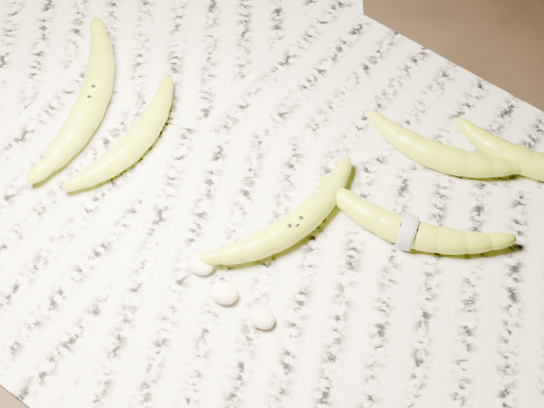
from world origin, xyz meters
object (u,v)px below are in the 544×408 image
(banana_center, at_px, (294,226))
(banana_taped, at_px, (408,231))
(banana_left_b, at_px, (136,141))
(banana_left_a, at_px, (92,99))
(banana_upper_b, at_px, (530,162))
(banana_upper_a, at_px, (442,156))

(banana_center, xyz_separation_m, banana_taped, (0.13, 0.04, -0.00))
(banana_center, bearing_deg, banana_left_b, 110.96)
(banana_left_b, bearing_deg, banana_taped, -76.24)
(banana_left_a, xyz_separation_m, banana_upper_b, (0.57, 0.10, -0.00))
(banana_left_b, bearing_deg, banana_upper_a, -58.64)
(banana_left_b, xyz_separation_m, banana_upper_a, (0.38, 0.11, 0.00))
(banana_center, distance_m, banana_taped, 0.14)
(banana_left_a, relative_size, banana_left_b, 1.31)
(banana_center, relative_size, banana_upper_a, 1.07)
(banana_left_b, height_order, banana_taped, same)
(banana_upper_a, relative_size, banana_upper_b, 1.06)
(banana_left_a, relative_size, banana_upper_a, 1.28)
(banana_left_b, relative_size, banana_upper_b, 1.04)
(banana_left_b, distance_m, banana_taped, 0.37)
(banana_left_a, bearing_deg, banana_center, -113.92)
(banana_left_b, distance_m, banana_center, 0.24)
(banana_left_b, height_order, banana_upper_a, same)
(banana_left_b, relative_size, banana_taped, 0.84)
(banana_left_b, xyz_separation_m, banana_center, (0.23, -0.05, 0.00))
(banana_center, bearing_deg, banana_upper_b, -20.79)
(banana_left_a, distance_m, banana_upper_b, 0.58)
(banana_left_a, height_order, banana_center, banana_left_a)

